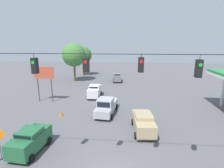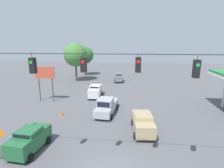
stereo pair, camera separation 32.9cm
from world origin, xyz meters
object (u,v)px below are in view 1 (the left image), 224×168
Objects in this scene: traffic_cone_nearest at (37,139)px; traffic_cone_third at (61,113)px; sedan_white_withflow_far at (95,91)px; tree_horizon_right at (83,55)px; traffic_cone_second at (49,125)px; sedan_grey_withflow_deep at (117,77)px; tree_horizon_left at (74,55)px; sedan_green_parked_shoulder at (30,140)px; roadside_billboard at (44,77)px; sedan_tan_crossing_near at (143,122)px; pickup_truck_silver_withflow_mid at (106,106)px; overhead_signal_span at (113,97)px.

traffic_cone_nearest is 5.91m from traffic_cone_third.
tree_horizon_right is at bearing -70.62° from sedan_white_withflow_far.
tree_horizon_right is at bearing -82.15° from traffic_cone_second.
sedan_grey_withflow_deep is 20.86m from traffic_cone_third.
traffic_cone_second is 24.02m from tree_horizon_left.
traffic_cone_third is (0.27, -7.17, -0.64)m from sedan_green_parked_shoulder.
roadside_billboard is (7.00, 2.86, 2.81)m from sedan_white_withflow_far.
traffic_cone_third is 0.13× the size of roadside_billboard.
sedan_tan_crossing_near is 6.41× the size of traffic_cone_nearest.
roadside_billboard reaches higher than sedan_tan_crossing_near.
sedan_grey_withflow_deep is (-0.07, -18.78, 0.02)m from pickup_truck_silver_withflow_mid.
pickup_truck_silver_withflow_mid is 7.12m from traffic_cone_second.
tree_horizon_right is (11.54, -36.71, -0.13)m from overhead_signal_span.
sedan_white_withflow_far is 0.48× the size of tree_horizon_left.
overhead_signal_span is 18.52m from roadside_billboard.
sedan_green_parked_shoulder reaches higher than traffic_cone_nearest.
pickup_truck_silver_withflow_mid is (-2.82, 6.62, -0.08)m from sedan_white_withflow_far.
sedan_white_withflow_far is 0.55× the size of tree_horizon_right.
overhead_signal_span is 25.95× the size of traffic_cone_second.
traffic_cone_nearest is (0.17, -1.27, -0.64)m from sedan_green_parked_shoulder.
pickup_truck_silver_withflow_mid is 0.65× the size of tree_horizon_left.
tree_horizon_left is at bearing -61.98° from pickup_truck_silver_withflow_mid.
sedan_white_withflow_far is 12.97m from sedan_tan_crossing_near.
pickup_truck_silver_withflow_mid is (1.84, -10.53, -4.59)m from overhead_signal_span.
roadside_billboard is (4.66, -12.26, 2.86)m from sedan_green_parked_shoulder.
tree_horizon_left is (9.87, 0.36, 5.08)m from sedan_grey_withflow_deep.
overhead_signal_span is 3.26× the size of pickup_truck_silver_withflow_mid.
sedan_green_parked_shoulder is 1.01× the size of sedan_grey_withflow_deep.
overhead_signal_span is at bearing 93.45° from sedan_grey_withflow_deep.
sedan_tan_crossing_near is 0.59× the size of tree_horizon_right.
sedan_green_parked_shoulder is 1.43m from traffic_cone_nearest.
sedan_grey_withflow_deep is 0.45× the size of tree_horizon_left.
tree_horizon_left is at bearing -77.54° from traffic_cone_third.
sedan_green_parked_shoulder is 0.52× the size of tree_horizon_right.
tree_horizon_right is (4.23, -30.69, 5.08)m from traffic_cone_second.
roadside_billboard is (4.35, -8.26, 3.50)m from traffic_cone_second.
traffic_cone_third is at bearing -51.64° from overhead_signal_span.
pickup_truck_silver_withflow_mid is 1.06× the size of roadside_billboard.
sedan_green_parked_shoulder is at bearing 97.45° from tree_horizon_right.
traffic_cone_nearest is 0.09× the size of tree_horizon_right.
tree_horizon_left is 7.80m from tree_horizon_right.
overhead_signal_span reaches higher than sedan_green_parked_shoulder.
overhead_signal_span is 8.18m from sedan_tan_crossing_near.
traffic_cone_second is at bearing 76.59° from sedan_white_withflow_far.
roadside_billboard is at bearing 56.63° from sedan_grey_withflow_deep.
sedan_green_parked_shoulder is at bearing 92.13° from traffic_cone_third.
overhead_signal_span is at bearing 105.20° from sedan_white_withflow_far.
roadside_billboard is at bearing 89.91° from tree_horizon_left.
sedan_grey_withflow_deep is at bearing -123.37° from roadside_billboard.
pickup_truck_silver_withflow_mid is 7.97× the size of traffic_cone_second.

